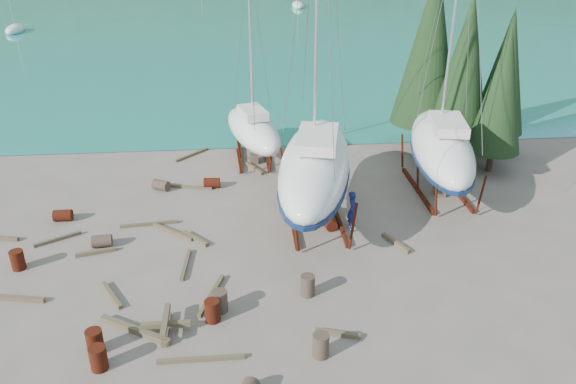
{
  "coord_description": "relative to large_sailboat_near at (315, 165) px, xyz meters",
  "views": [
    {
      "loc": [
        -0.7,
        -19.52,
        13.53
      ],
      "look_at": [
        1.33,
        3.0,
        2.54
      ],
      "focal_mm": 35.0,
      "sensor_mm": 36.0,
      "label": 1
    }
  ],
  "objects": [
    {
      "name": "large_sailboat_near",
      "position": [
        0.0,
        0.0,
        0.0
      ],
      "size": [
        5.63,
        11.81,
        17.91
      ],
      "rotation": [
        0.0,
        0.0,
        -0.21
      ],
      "color": "silver",
      "rests_on": "ground"
    },
    {
      "name": "drum_8",
      "position": [
        -13.24,
        -3.48,
        -2.44
      ],
      "size": [
        0.58,
        0.58,
        0.88
      ],
      "primitive_type": "cylinder",
      "color": "#541D0E",
      "rests_on": "ground"
    },
    {
      "name": "timber_6",
      "position": [
        -2.76,
        6.23,
        -2.79
      ],
      "size": [
        1.04,
        1.75,
        0.19
      ],
      "primitive_type": "cube",
      "rotation": [
        0.0,
        0.0,
        0.48
      ],
      "color": "brown",
      "rests_on": "ground"
    },
    {
      "name": "cypress_back_left",
      "position": [
        8.16,
        8.81,
        3.78
      ],
      "size": [
        4.14,
        4.14,
        11.5
      ],
      "color": "black",
      "rests_on": "ground"
    },
    {
      "name": "timber_15",
      "position": [
        -8.18,
        -0.11,
        -2.81
      ],
      "size": [
        2.77,
        0.43,
        0.15
      ],
      "primitive_type": "cube",
      "rotation": [
        0.0,
        0.0,
        1.67
      ],
      "color": "brown",
      "rests_on": "ground"
    },
    {
      "name": "drum_14",
      "position": [
        -4.83,
        -7.71,
        -2.44
      ],
      "size": [
        0.58,
        0.58,
        0.88
      ],
      "primitive_type": "cylinder",
      "color": "#541D0E",
      "rests_on": "ground"
    },
    {
      "name": "worker",
      "position": [
        1.71,
        -1.16,
        -1.93
      ],
      "size": [
        0.71,
        0.82,
        1.9
      ],
      "primitive_type": "imported",
      "rotation": [
        0.0,
        0.0,
        1.13
      ],
      "color": "navy",
      "rests_on": "ground"
    },
    {
      "name": "timber_8",
      "position": [
        -5.83,
        -1.76,
        -2.79
      ],
      "size": [
        1.29,
        1.42,
        0.19
      ],
      "primitive_type": "cube",
      "rotation": [
        0.0,
        0.0,
        0.73
      ],
      "color": "brown",
      "rests_on": "ground"
    },
    {
      "name": "drum_16",
      "position": [
        -4.56,
        -7.15,
        -2.44
      ],
      "size": [
        0.58,
        0.58,
        0.88
      ],
      "primitive_type": "cylinder",
      "color": "#2D2823",
      "rests_on": "ground"
    },
    {
      "name": "timber_3",
      "position": [
        -5.18,
        -9.84,
        -2.81
      ],
      "size": [
        2.98,
        0.15,
        0.15
      ],
      "primitive_type": "cube",
      "rotation": [
        0.0,
        0.0,
        1.57
      ],
      "color": "brown",
      "rests_on": "ground"
    },
    {
      "name": "timber_5",
      "position": [
        -4.95,
        -6.26,
        -2.8
      ],
      "size": [
        1.01,
        2.64,
        0.16
      ],
      "primitive_type": "cube",
      "rotation": [
        0.0,
        0.0,
        2.82
      ],
      "color": "brown",
      "rests_on": "ground"
    },
    {
      "name": "timber_pile_aft",
      "position": [
        -0.13,
        2.52,
        -2.58
      ],
      "size": [
        1.8,
        1.8,
        0.6
      ],
      "color": "brown",
      "rests_on": "ground"
    },
    {
      "name": "timber_10",
      "position": [
        -6.94,
        -1.02,
        -2.8
      ],
      "size": [
        2.04,
        1.75,
        0.16
      ],
      "primitive_type": "cube",
      "rotation": [
        0.0,
        0.0,
        0.87
      ],
      "color": "brown",
      "rests_on": "ground"
    },
    {
      "name": "moored_boat_mid",
      "position": [
        7.16,
        74.81,
        -2.5
      ],
      "size": [
        2.0,
        5.0,
        6.05
      ],
      "color": "silver",
      "rests_on": "ground"
    },
    {
      "name": "drum_15",
      "position": [
        -10.04,
        -1.95,
        -2.59
      ],
      "size": [
        0.93,
        0.66,
        0.58
      ],
      "primitive_type": "cylinder",
      "rotation": [
        1.57,
        0.0,
        1.66
      ],
      "color": "#2D2823",
      "rests_on": "ground"
    },
    {
      "name": "timber_12",
      "position": [
        -8.89,
        -5.88,
        -2.8
      ],
      "size": [
        1.14,
        1.81,
        0.17
      ],
      "primitive_type": "cube",
      "rotation": [
        0.0,
        0.0,
        0.52
      ],
      "color": "brown",
      "rests_on": "ground"
    },
    {
      "name": "timber_0",
      "position": [
        -6.59,
        4.02,
        -2.81
      ],
      "size": [
        2.75,
        0.79,
        0.14
      ],
      "primitive_type": "cube",
      "rotation": [
        0.0,
        0.0,
        1.34
      ],
      "color": "brown",
      "rests_on": "ground"
    },
    {
      "name": "drum_10",
      "position": [
        -8.53,
        -9.89,
        -2.44
      ],
      "size": [
        0.58,
        0.58,
        0.88
      ],
      "primitive_type": "cylinder",
      "color": "#541D0E",
      "rests_on": "ground"
    },
    {
      "name": "drum_9",
      "position": [
        -8.03,
        3.91,
        -2.59
      ],
      "size": [
        1.05,
        0.93,
        0.58
      ],
      "primitive_type": "cylinder",
      "rotation": [
        1.57,
        0.0,
        1.06
      ],
      "color": "#2D2823",
      "rests_on": "ground"
    },
    {
      "name": "timber_11",
      "position": [
        -6.12,
        -3.92,
        -2.81
      ],
      "size": [
        0.33,
        2.34,
        0.15
      ],
      "primitive_type": "cube",
      "rotation": [
        0.0,
        0.0,
        3.07
      ],
      "color": "brown",
      "rests_on": "ground"
    },
    {
      "name": "drum_2",
      "position": [
        -12.5,
        0.76,
        -2.59
      ],
      "size": [
        0.89,
        0.59,
        0.58
      ],
      "primitive_type": "cylinder",
      "rotation": [
        1.57,
        0.0,
        1.58
      ],
      "color": "#541D0E",
      "rests_on": "ground"
    },
    {
      "name": "timber_9",
      "position": [
        -6.66,
        8.81,
        -2.81
      ],
      "size": [
        1.99,
        2.07,
        0.15
      ],
      "primitive_type": "cube",
      "rotation": [
        0.0,
        0.0,
        2.38
      ],
      "color": "brown",
      "rests_on": "ground"
    },
    {
      "name": "timber_4",
      "position": [
        -10.22,
        -2.56,
        -2.8
      ],
      "size": [
        1.74,
        0.6,
        0.17
      ],
      "primitive_type": "cube",
      "rotation": [
        0.0,
        0.0,
        1.82
      ],
      "color": "brown",
      "rests_on": "ground"
    },
    {
      "name": "large_sailboat_far",
      "position": [
        7.14,
        2.4,
        -0.24
      ],
      "size": [
        4.74,
        10.6,
        16.2
      ],
      "rotation": [
        0.0,
        0.0,
        -0.18
      ],
      "color": "silver",
      "rests_on": "ground"
    },
    {
      "name": "drum_4",
      "position": [
        -5.23,
        3.96,
        -2.59
      ],
      "size": [
        0.91,
        0.63,
        0.58
      ],
      "primitive_type": "cylinder",
      "rotation": [
        1.57,
        0.0,
        1.51
      ],
      "color": "#541D0E",
      "rests_on": "ground"
    },
    {
      "name": "drum_17",
      "position": [
        -1.09,
        -9.95,
        -2.44
      ],
      "size": [
        0.58,
        0.58,
        0.88
      ],
      "primitive_type": "cylinder",
      "color": "#2D2823",
      "rests_on": "ground"
    },
    {
      "name": "timber_16",
      "position": [
        -7.63,
        -8.16,
        -2.77
      ],
      "size": [
        2.78,
        1.82,
        0.23
      ],
      "primitive_type": "cube",
      "rotation": [
        0.0,
        0.0,
        1.02
      ],
      "color": "brown",
      "rests_on": "ground"
    },
    {
      "name": "drum_0",
      "position": [
        -8.83,
        -9.03,
        -2.44
      ],
      "size": [
        0.58,
        0.58,
        0.88
      ],
      "primitive_type": "cylinder",
      "color": "#541D0E",
      "rests_on": "ground"
    },
    {
      "name": "timber_7",
      "position": [
        -0.32,
        -8.99,
        -2.8
      ],
      "size": [
        1.62,
        0.65,
        0.17
      ],
      "primitive_type": "cube",
      "rotation": [
        0.0,
        0.0,
        1.27
      ],
      "color": "brown",
      "rests_on": "ground"
    },
    {
      "name": "moored_boat_left",
      "position": [
        -32.84,
        54.81,
        -2.5
      ],
      "size": [
        2.0,
        5.0,
        6.05
      ],
      "color": "silver",
      "rests_on": "ground"
    },
    {
      "name": "timber_14",
      "position": [
        -12.62,
        -5.78,
        -2.79
      ],
      "size": [
        2.36,
        0.66,
        0.18
      ],
      "primitive_type": "cube",
      "rotation": [
        0.0,
        0.0,
        1.37
      ],
      "color": "brown",
      "rests_on": "ground"
    },
    {
      "name": "small_sailboat_shore",
      "position": [
        -2.75,
        7.78,
        -0.87
      ],
      "size": [
        4.33,
        8.0,
        12.21
      ],
      "rotation": [
        0.0,
        0.0,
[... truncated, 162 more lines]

